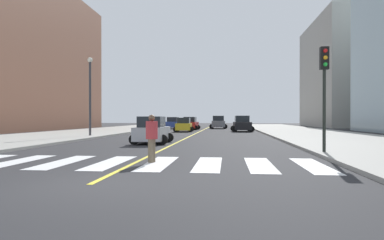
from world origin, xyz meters
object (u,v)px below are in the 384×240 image
car_gray_third (218,123)px  car_black_sixth (242,124)px  street_lamp (90,89)px  car_yellow_nearest (184,125)px  car_silver_second (152,131)px  car_blue_fourth (173,123)px  car_red_fifth (190,124)px  pedestrian_crossing (152,136)px  traffic_light_near_corner (324,78)px

car_gray_third → car_black_sixth: 12.49m
car_gray_third → street_lamp: size_ratio=0.68×
car_yellow_nearest → car_silver_second: bearing=-91.0°
car_gray_third → car_blue_fourth: bearing=8.6°
car_yellow_nearest → street_lamp: 14.56m
car_gray_third → car_blue_fourth: (-7.16, -1.30, -0.10)m
car_silver_second → car_red_fifth: 26.31m
car_silver_second → street_lamp: 10.27m
pedestrian_crossing → car_red_fifth: bearing=-165.5°
car_yellow_nearest → car_red_fifth: bearing=87.7°
car_red_fifth → traffic_light_near_corner: traffic_light_near_corner is taller
car_black_sixth → car_gray_third: bearing=-77.0°
traffic_light_near_corner → street_lamp: (-16.21, 12.79, 0.79)m
traffic_light_near_corner → pedestrian_crossing: 8.12m
car_blue_fourth → car_gray_third: bearing=12.1°
car_black_sixth → traffic_light_near_corner: (2.43, -26.63, 2.50)m
traffic_light_near_corner → street_lamp: bearing=-38.3°
car_gray_third → car_blue_fourth: 7.28m
car_black_sixth → street_lamp: 19.81m
pedestrian_crossing → car_blue_fourth: bearing=-161.4°
car_gray_third → car_silver_second: bearing=82.3°
car_red_fifth → pedestrian_crossing: (2.50, -35.65, 0.11)m
car_red_fifth → car_black_sixth: bearing=-36.5°
car_blue_fourth → car_red_fifth: (3.30, -4.95, 0.00)m
car_blue_fourth → pedestrian_crossing: (5.80, -40.61, 0.11)m
car_red_fifth → car_yellow_nearest: bearing=-87.4°
car_red_fifth → street_lamp: size_ratio=0.62×
car_silver_second → car_black_sixth: (6.73, 20.50, 0.10)m
car_black_sixth → pedestrian_crossing: size_ratio=2.54×
car_blue_fourth → car_red_fifth: 5.96m
street_lamp → pedestrian_crossing: bearing=-60.2°
car_gray_third → car_black_sixth: size_ratio=1.04×
car_silver_second → car_red_fifth: size_ratio=0.94×
car_blue_fourth → pedestrian_crossing: 41.02m
car_gray_third → car_red_fifth: car_gray_third is taller
car_black_sixth → street_lamp: street_lamp is taller
car_yellow_nearest → car_silver_second: (0.40, -19.15, 0.01)m
car_silver_second → pedestrian_crossing: bearing=-78.1°
car_yellow_nearest → street_lamp: street_lamp is taller
car_silver_second → traffic_light_near_corner: size_ratio=0.85×
car_silver_second → car_gray_third: car_gray_third is taller
car_black_sixth → traffic_light_near_corner: traffic_light_near_corner is taller
car_black_sixth → car_silver_second: bearing=69.7°
car_silver_second → car_black_sixth: 21.57m
car_yellow_nearest → car_blue_fourth: (-3.29, 12.11, 0.06)m
street_lamp → car_black_sixth: bearing=45.1°
traffic_light_near_corner → pedestrian_crossing: size_ratio=2.63×
car_yellow_nearest → car_black_sixth: size_ratio=0.88×
car_red_fifth → traffic_light_near_corner: 33.91m
car_yellow_nearest → street_lamp: bearing=-120.2°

